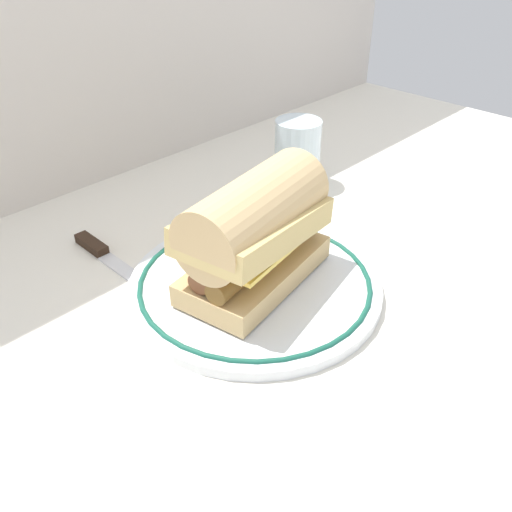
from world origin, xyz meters
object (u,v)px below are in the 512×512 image
Objects in this scene: plate at (256,283)px; drinking_glass at (297,157)px; butter_knife at (105,255)px; sausage_sandwich at (256,230)px.

plate is 2.91× the size of drinking_glass.
drinking_glass is at bearing -5.64° from butter_knife.
plate is at bearing -148.88° from drinking_glass.
sausage_sandwich reaches higher than butter_knife.
butter_knife is at bearing 174.36° from drinking_glass.
sausage_sandwich is at bearing -148.88° from drinking_glass.
sausage_sandwich is (0.00, 0.00, 0.07)m from plate.
sausage_sandwich is 1.35× the size of butter_knife.
sausage_sandwich is 0.28m from drinking_glass.
butter_knife is at bearing 115.06° from plate.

